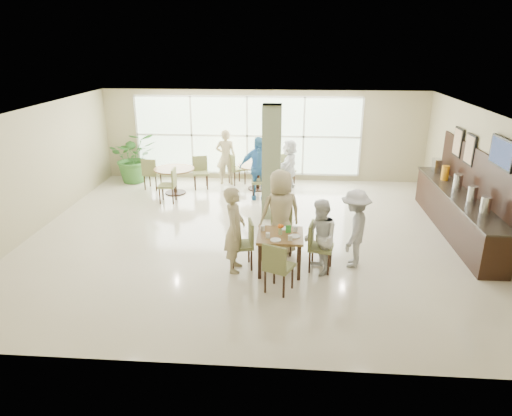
# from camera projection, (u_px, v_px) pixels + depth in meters

# --- Properties ---
(ground) EXTENTS (10.00, 10.00, 0.00)m
(ground) POSITION_uv_depth(u_px,v_px,m) (251.00, 235.00, 10.47)
(ground) COLOR beige
(ground) RESTS_ON ground
(room_shell) EXTENTS (10.00, 10.00, 10.00)m
(room_shell) POSITION_uv_depth(u_px,v_px,m) (251.00, 163.00, 9.88)
(room_shell) COLOR white
(room_shell) RESTS_ON ground
(window_bank) EXTENTS (7.00, 0.04, 7.00)m
(window_bank) POSITION_uv_depth(u_px,v_px,m) (247.00, 136.00, 14.19)
(window_bank) COLOR silver
(window_bank) RESTS_ON ground
(column) EXTENTS (0.45, 0.45, 2.80)m
(column) POSITION_uv_depth(u_px,v_px,m) (272.00, 163.00, 11.08)
(column) COLOR #656C4B
(column) RESTS_ON ground
(main_table) EXTENTS (0.86, 0.86, 0.75)m
(main_table) POSITION_uv_depth(u_px,v_px,m) (280.00, 240.00, 8.64)
(main_table) COLOR brown
(main_table) RESTS_ON ground
(round_table_left) EXTENTS (1.15, 1.15, 0.75)m
(round_table_left) POSITION_uv_depth(u_px,v_px,m) (174.00, 174.00, 13.13)
(round_table_left) COLOR brown
(round_table_left) RESTS_ON ground
(round_table_right) EXTENTS (1.18, 1.18, 0.75)m
(round_table_right) POSITION_uv_depth(u_px,v_px,m) (258.00, 170.00, 13.51)
(round_table_right) COLOR brown
(round_table_right) RESTS_ON ground
(chairs_main_table) EXTENTS (2.07, 2.09, 0.95)m
(chairs_main_table) POSITION_uv_depth(u_px,v_px,m) (281.00, 247.00, 8.73)
(chairs_main_table) COLOR olive
(chairs_main_table) RESTS_ON ground
(chairs_table_left) EXTENTS (1.96, 1.81, 0.95)m
(chairs_table_left) POSITION_uv_depth(u_px,v_px,m) (174.00, 177.00, 13.20)
(chairs_table_left) COLOR olive
(chairs_table_left) RESTS_ON ground
(chairs_table_right) EXTENTS (2.14, 1.82, 0.95)m
(chairs_table_right) POSITION_uv_depth(u_px,v_px,m) (261.00, 173.00, 13.57)
(chairs_table_right) COLOR olive
(chairs_table_right) RESTS_ON ground
(tabletop_clutter) EXTENTS (0.75, 0.77, 0.21)m
(tabletop_clutter) POSITION_uv_depth(u_px,v_px,m) (281.00, 232.00, 8.57)
(tabletop_clutter) COLOR white
(tabletop_clutter) RESTS_ON main_table
(buffet_counter) EXTENTS (0.64, 4.70, 1.95)m
(buffet_counter) POSITION_uv_depth(u_px,v_px,m) (457.00, 210.00, 10.42)
(buffet_counter) COLOR black
(buffet_counter) RESTS_ON ground
(wall_tv) EXTENTS (0.06, 1.00, 0.58)m
(wall_tv) POSITION_uv_depth(u_px,v_px,m) (502.00, 153.00, 8.82)
(wall_tv) COLOR black
(wall_tv) RESTS_ON ground
(framed_art_a) EXTENTS (0.05, 0.55, 0.70)m
(framed_art_a) POSITION_uv_depth(u_px,v_px,m) (470.00, 149.00, 10.42)
(framed_art_a) COLOR black
(framed_art_a) RESTS_ON ground
(framed_art_b) EXTENTS (0.05, 0.55, 0.70)m
(framed_art_b) POSITION_uv_depth(u_px,v_px,m) (458.00, 142.00, 11.17)
(framed_art_b) COLOR black
(framed_art_b) RESTS_ON ground
(potted_plant) EXTENTS (1.86, 1.86, 1.58)m
(potted_plant) POSITION_uv_depth(u_px,v_px,m) (134.00, 157.00, 14.17)
(potted_plant) COLOR #37712D
(potted_plant) RESTS_ON ground
(teen_left) EXTENTS (0.41, 0.61, 1.67)m
(teen_left) POSITION_uv_depth(u_px,v_px,m) (235.00, 230.00, 8.60)
(teen_left) COLOR tan
(teen_left) RESTS_ON ground
(teen_far) EXTENTS (0.99, 0.78, 1.79)m
(teen_far) POSITION_uv_depth(u_px,v_px,m) (280.00, 213.00, 9.27)
(teen_far) COLOR tan
(teen_far) RESTS_ON ground
(teen_right) EXTENTS (0.72, 0.83, 1.46)m
(teen_right) POSITION_uv_depth(u_px,v_px,m) (320.00, 237.00, 8.53)
(teen_right) COLOR white
(teen_right) RESTS_ON ground
(teen_standing) EXTENTS (0.85, 1.13, 1.56)m
(teen_standing) POSITION_uv_depth(u_px,v_px,m) (355.00, 228.00, 8.80)
(teen_standing) COLOR #ACACAE
(teen_standing) RESTS_ON ground
(adult_a) EXTENTS (1.05, 0.63, 1.76)m
(adult_a) POSITION_uv_depth(u_px,v_px,m) (258.00, 168.00, 12.58)
(adult_a) COLOR #428AC7
(adult_a) RESTS_ON ground
(adult_b) EXTENTS (0.88, 1.49, 1.50)m
(adult_b) POSITION_uv_depth(u_px,v_px,m) (289.00, 165.00, 13.42)
(adult_b) COLOR white
(adult_b) RESTS_ON ground
(adult_standing) EXTENTS (0.63, 0.42, 1.70)m
(adult_standing) POSITION_uv_depth(u_px,v_px,m) (226.00, 157.00, 13.90)
(adult_standing) COLOR tan
(adult_standing) RESTS_ON ground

